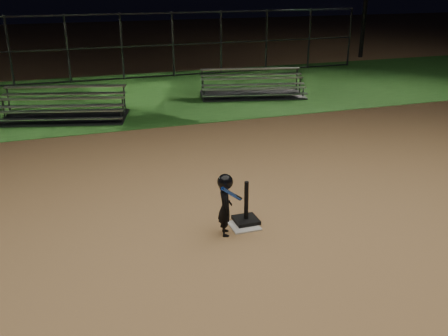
% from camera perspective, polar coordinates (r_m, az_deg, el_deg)
% --- Properties ---
extents(ground, '(80.00, 80.00, 0.00)m').
position_cam_1_polar(ground, '(8.18, 2.29, -6.64)').
color(ground, '#AF804F').
rests_on(ground, ground).
extents(grass_strip, '(60.00, 8.00, 0.01)m').
position_cam_1_polar(grass_strip, '(17.37, -9.79, 8.11)').
color(grass_strip, '#24591C').
rests_on(grass_strip, ground).
extents(home_plate, '(0.45, 0.45, 0.02)m').
position_cam_1_polar(home_plate, '(8.17, 2.29, -6.56)').
color(home_plate, beige).
rests_on(home_plate, ground).
extents(batting_tee, '(0.38, 0.38, 0.71)m').
position_cam_1_polar(batting_tee, '(8.22, 2.52, -5.32)').
color(batting_tee, black).
rests_on(batting_tee, home_plate).
extents(child_batter, '(0.48, 0.54, 1.01)m').
position_cam_1_polar(child_batter, '(7.71, 0.15, -3.97)').
color(child_batter, black).
rests_on(child_batter, ground).
extents(bleacher_left, '(3.75, 2.50, 0.84)m').
position_cam_1_polar(bleacher_left, '(14.92, -17.70, 5.97)').
color(bleacher_left, '#AAAAAE').
rests_on(bleacher_left, ground).
extents(bleacher_right, '(3.71, 2.39, 0.84)m').
position_cam_1_polar(bleacher_right, '(17.11, 3.21, 8.76)').
color(bleacher_right, silver).
rests_on(bleacher_right, ground).
extents(backstop_fence, '(20.08, 0.08, 2.50)m').
position_cam_1_polar(backstop_fence, '(20.08, -11.51, 13.32)').
color(backstop_fence, '#38383D').
rests_on(backstop_fence, ground).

